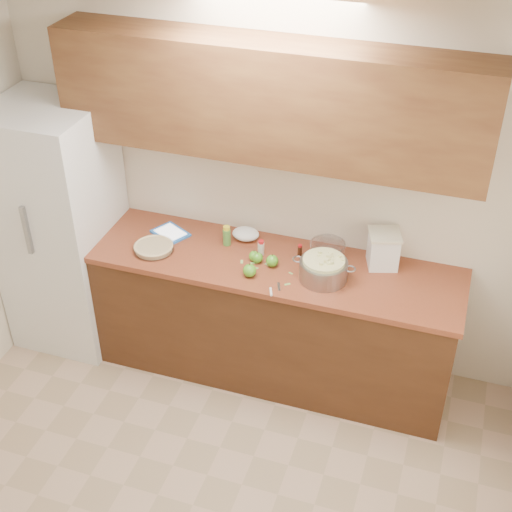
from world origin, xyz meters
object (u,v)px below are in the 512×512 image
(pie, at_px, (154,247))
(flour_canister, at_px, (383,249))
(tablet, at_px, (170,233))
(colander, at_px, (323,269))

(pie, xyz_separation_m, flour_canister, (1.46, 0.31, 0.10))
(tablet, bearing_deg, pie, -67.92)
(pie, xyz_separation_m, tablet, (0.02, 0.21, -0.01))
(flour_canister, bearing_deg, tablet, -176.24)
(pie, relative_size, tablet, 0.92)
(pie, relative_size, flour_canister, 1.10)
(colander, bearing_deg, tablet, 171.29)
(tablet, bearing_deg, flour_canister, 32.44)
(pie, height_order, tablet, pie)
(pie, bearing_deg, flour_canister, 11.94)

